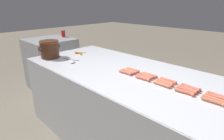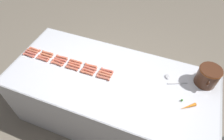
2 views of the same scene
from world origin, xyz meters
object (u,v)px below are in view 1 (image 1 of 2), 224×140
(hot_dog_15, at_px, (166,82))
(hot_dog_4, at_px, (143,78))
(hot_dog_22, at_px, (150,75))
(bean_pot, at_px, (50,48))
(hot_dog_1, at_px, (213,101))
(hot_dog_10, at_px, (144,77))
(hot_dog_14, at_px, (189,89))
(soda_can, at_px, (63,34))
(hot_dog_13, at_px, (217,97))
(hot_dog_19, at_px, (218,96))
(serving_spoon, at_px, (72,61))
(carrot, at_px, (81,53))
(hot_dog_8, at_px, (186,90))
(hot_dog_3, at_px, (162,84))
(hot_dog_23, at_px, (133,70))
(hot_dog_7, at_px, (214,99))
(hot_dog_16, at_px, (147,76))
(hot_dog_17, at_px, (131,71))
(hot_dog_11, at_px, (128,72))
(hot_dog_2, at_px, (184,92))
(hot_dog_5, at_px, (125,72))
(hot_dog_20, at_px, (191,87))
(hot_dog_21, at_px, (168,80))
(back_cabinet, at_px, (52,64))
(hot_dog_9, at_px, (164,83))

(hot_dog_15, bearing_deg, hot_dog_4, 112.02)
(hot_dog_22, relative_size, bean_pot, 0.58)
(hot_dog_1, bearing_deg, hot_dog_10, 86.15)
(hot_dog_14, relative_size, soda_can, 1.34)
(hot_dog_13, bearing_deg, hot_dog_19, 1.33)
(hot_dog_22, height_order, serving_spoon, hot_dog_22)
(carrot, bearing_deg, hot_dog_8, -94.10)
(hot_dog_3, relative_size, hot_dog_22, 1.00)
(hot_dog_23, bearing_deg, hot_dog_3, -106.08)
(hot_dog_7, height_order, bean_pot, bean_pot)
(hot_dog_3, bearing_deg, hot_dog_16, 68.62)
(hot_dog_1, distance_m, hot_dog_17, 0.80)
(hot_dog_15, xyz_separation_m, hot_dog_23, (0.04, 0.39, 0.00))
(hot_dog_11, distance_m, serving_spoon, 0.73)
(hot_dog_14, distance_m, soda_can, 2.59)
(hot_dog_14, bearing_deg, hot_dog_16, 89.75)
(hot_dog_15, height_order, hot_dog_23, same)
(hot_dog_2, height_order, bean_pot, bean_pot)
(hot_dog_16, height_order, hot_dog_19, same)
(hot_dog_5, relative_size, hot_dog_20, 1.00)
(hot_dog_21, xyz_separation_m, bean_pot, (-0.35, 1.45, 0.11))
(hot_dog_2, bearing_deg, hot_dog_8, 3.02)
(hot_dog_10, xyz_separation_m, hot_dog_19, (0.08, -0.60, 0.00))
(hot_dog_8, height_order, hot_dog_16, same)
(hot_dog_14, relative_size, hot_dog_15, 1.00)
(hot_dog_13, distance_m, hot_dog_14, 0.20)
(hot_dog_23, bearing_deg, hot_dog_16, -100.28)
(hot_dog_13, bearing_deg, serving_spoon, 98.48)
(hot_dog_3, xyz_separation_m, hot_dog_20, (0.11, -0.19, 0.00))
(back_cabinet, bearing_deg, hot_dog_19, -92.18)
(hot_dog_2, xyz_separation_m, hot_dog_20, (0.11, -0.00, 0.00))
(hot_dog_21, bearing_deg, hot_dog_7, -101.06)
(hot_dog_10, xyz_separation_m, hot_dog_15, (0.04, -0.20, 0.00))
(hot_dog_11, height_order, hot_dog_22, same)
(hot_dog_4, height_order, hot_dog_15, same)
(hot_dog_11, height_order, hot_dog_13, same)
(hot_dog_8, bearing_deg, hot_dog_3, 102.06)
(hot_dog_8, height_order, hot_dog_17, same)
(hot_dog_13, xyz_separation_m, carrot, (0.07, 1.72, 0.00))
(hot_dog_21, bearing_deg, hot_dog_17, 95.82)
(hot_dog_20, xyz_separation_m, hot_dog_22, (0.00, 0.39, 0.00))
(hot_dog_4, height_order, hot_dog_22, same)
(hot_dog_20, height_order, hot_dog_21, same)
(hot_dog_9, distance_m, hot_dog_22, 0.21)
(hot_dog_15, xyz_separation_m, serving_spoon, (-0.22, 1.09, -0.01))
(back_cabinet, bearing_deg, hot_dog_17, -94.22)
(hot_dog_9, xyz_separation_m, hot_dog_14, (0.04, -0.20, 0.00))
(hot_dog_14, bearing_deg, hot_dog_17, 90.18)
(hot_dog_5, xyz_separation_m, hot_dog_8, (0.04, -0.59, 0.00))
(back_cabinet, height_order, hot_dog_2, back_cabinet)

